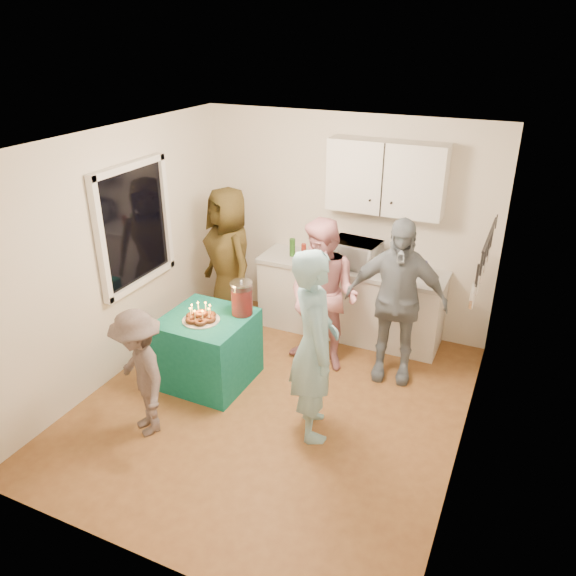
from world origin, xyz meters
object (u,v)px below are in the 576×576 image
at_px(punch_jar, 242,299).
at_px(woman_back_right, 396,301).
at_px(woman_back_center, 324,296).
at_px(child_near_left, 140,374).
at_px(man_birthday, 314,346).
at_px(woman_back_left, 229,261).
at_px(counter, 349,302).
at_px(microwave, 355,253).
at_px(party_table, 208,349).

xyz_separation_m(punch_jar, woman_back_right, (1.43, 0.68, -0.03)).
distance_m(woman_back_center, child_near_left, 2.06).
height_order(man_birthday, woman_back_left, man_birthday).
distance_m(punch_jar, man_birthday, 1.13).
height_order(man_birthday, woman_back_center, man_birthday).
bearing_deg(woman_back_right, counter, 127.14).
bearing_deg(child_near_left, man_birthday, 58.69).
xyz_separation_m(counter, woman_back_left, (-1.38, -0.46, 0.47)).
bearing_deg(woman_back_left, woman_back_center, 19.10).
bearing_deg(woman_back_right, punch_jar, -163.61).
height_order(woman_back_left, woman_back_right, woman_back_left).
distance_m(counter, woman_back_right, 1.09).
height_order(microwave, man_birthday, man_birthday).
distance_m(party_table, woman_back_center, 1.34).
relative_size(man_birthday, woman_back_right, 1.02).
distance_m(party_table, child_near_left, 0.99).
relative_size(man_birthday, woman_back_center, 1.07).
distance_m(counter, woman_back_center, 0.90).
bearing_deg(woman_back_left, microwave, 51.01).
relative_size(microwave, woman_back_left, 0.31).
relative_size(woman_back_left, child_near_left, 1.45).
xyz_separation_m(party_table, woman_back_right, (1.73, 0.91, 0.52)).
bearing_deg(microwave, punch_jar, -113.28).
height_order(microwave, woman_back_left, woman_back_left).
bearing_deg(woman_back_center, child_near_left, -113.39).
xyz_separation_m(woman_back_center, woman_back_right, (0.75, 0.12, 0.05)).
xyz_separation_m(man_birthday, woman_back_left, (-1.68, 1.42, -0.01)).
height_order(microwave, woman_back_center, woman_back_center).
bearing_deg(woman_back_center, microwave, 93.18).
bearing_deg(woman_back_right, man_birthday, -118.45).
bearing_deg(punch_jar, woman_back_center, 39.93).
distance_m(microwave, woman_back_center, 0.83).
xyz_separation_m(microwave, woman_back_right, (0.67, -0.68, -0.17)).
relative_size(punch_jar, child_near_left, 0.27).
bearing_deg(woman_back_left, child_near_left, -49.69).
height_order(microwave, punch_jar, microwave).
bearing_deg(punch_jar, microwave, 61.07).
bearing_deg(counter, child_near_left, -113.91).
distance_m(party_table, woman_back_right, 2.02).
bearing_deg(child_near_left, counter, 99.89).
relative_size(counter, man_birthday, 1.21).
relative_size(counter, woman_back_center, 1.30).
bearing_deg(woman_back_right, child_near_left, -143.93).
xyz_separation_m(party_table, man_birthday, (1.31, -0.29, 0.53)).
height_order(punch_jar, man_birthday, man_birthday).
height_order(woman_back_center, woman_back_right, woman_back_right).
distance_m(man_birthday, child_near_left, 1.59).
height_order(punch_jar, woman_back_center, woman_back_center).
bearing_deg(child_near_left, woman_back_center, 91.77).
bearing_deg(party_table, woman_back_right, 27.72).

